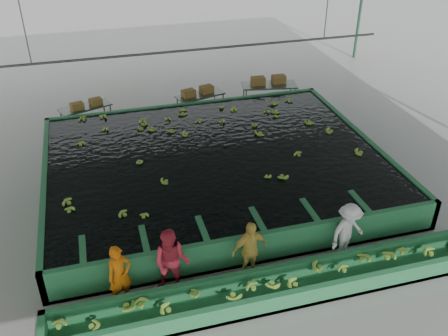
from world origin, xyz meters
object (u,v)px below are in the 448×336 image
object	(u,v)px
box_stack_mid	(198,95)
flotation_tank	(215,167)
worker_c	(250,250)
packing_table_mid	(201,104)
sorting_trough	(274,289)
worker_a	(120,275)
packing_table_left	(87,117)
packing_table_right	(269,96)
box_stack_left	(87,107)
box_stack_right	(268,83)
worker_d	(348,232)
worker_b	(172,262)

from	to	relation	value
box_stack_mid	flotation_tank	bearing A→B (deg)	-96.81
worker_c	packing_table_mid	size ratio (longest dim) A/B	0.84
flotation_tank	sorting_trough	world-z (taller)	flotation_tank
worker_a	packing_table_left	bearing A→B (deg)	72.39
sorting_trough	packing_table_mid	world-z (taller)	packing_table_mid
packing_table_right	box_stack_mid	distance (m)	2.90
worker_a	box_stack_left	size ratio (longest dim) A/B	1.32
box_stack_right	worker_a	bearing A→B (deg)	-126.51
worker_a	box_stack_right	size ratio (longest dim) A/B	1.10
packing_table_right	flotation_tank	bearing A→B (deg)	-126.47
worker_a	worker_d	bearing A→B (deg)	-19.86
flotation_tank	box_stack_left	bearing A→B (deg)	127.23
sorting_trough	packing_table_right	distance (m)	10.35
flotation_tank	sorting_trough	size ratio (longest dim) A/B	1.00
worker_d	packing_table_right	size ratio (longest dim) A/B	0.73
sorting_trough	packing_table_mid	xyz separation A→B (m)	(0.67, 9.82, 0.17)
packing_table_left	packing_table_mid	size ratio (longest dim) A/B	1.00
worker_a	packing_table_right	world-z (taller)	worker_a
worker_a	box_stack_mid	xyz separation A→B (m)	(3.83, 9.00, 0.09)
packing_table_right	sorting_trough	bearing A→B (deg)	-109.43
worker_a	packing_table_mid	world-z (taller)	worker_a
packing_table_right	worker_d	bearing A→B (deg)	-98.03
flotation_tank	worker_b	bearing A→B (deg)	-116.34
worker_b	worker_d	world-z (taller)	worker_b
box_stack_mid	packing_table_left	bearing A→B (deg)	178.92
packing_table_right	box_stack_mid	bearing A→B (deg)	179.00
flotation_tank	worker_d	distance (m)	4.83
packing_table_right	box_stack_mid	xyz separation A→B (m)	(-2.88, 0.05, 0.36)
sorting_trough	box_stack_right	bearing A→B (deg)	70.79
flotation_tank	box_stack_left	world-z (taller)	box_stack_left
packing_table_mid	box_stack_mid	bearing A→B (deg)	-172.62
packing_table_mid	packing_table_right	bearing A→B (deg)	-1.32
packing_table_left	packing_table_right	xyz separation A→B (m)	(7.06, -0.13, 0.07)
worker_b	box_stack_left	distance (m)	9.10
flotation_tank	packing_table_left	size ratio (longest dim) A/B	5.45
packing_table_left	box_stack_right	world-z (taller)	box_stack_right
packing_table_mid	packing_table_left	bearing A→B (deg)	179.12
box_stack_mid	box_stack_right	size ratio (longest dim) A/B	0.93
sorting_trough	flotation_tank	bearing A→B (deg)	90.00
packing_table_right	box_stack_left	distance (m)	7.01
worker_c	worker_d	xyz separation A→B (m)	(2.49, 0.00, -0.00)
worker_b	box_stack_left	size ratio (longest dim) A/B	1.48
packing_table_left	box_stack_mid	world-z (taller)	box_stack_mid
sorting_trough	worker_a	size ratio (longest dim) A/B	6.63
flotation_tank	worker_b	xyz separation A→B (m)	(-2.13, -4.30, 0.40)
worker_a	worker_c	world-z (taller)	worker_c
worker_a	worker_c	bearing A→B (deg)	-19.86
box_stack_mid	packing_table_mid	bearing A→B (deg)	7.38
worker_c	packing_table_left	bearing A→B (deg)	101.50
flotation_tank	worker_b	world-z (taller)	worker_b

